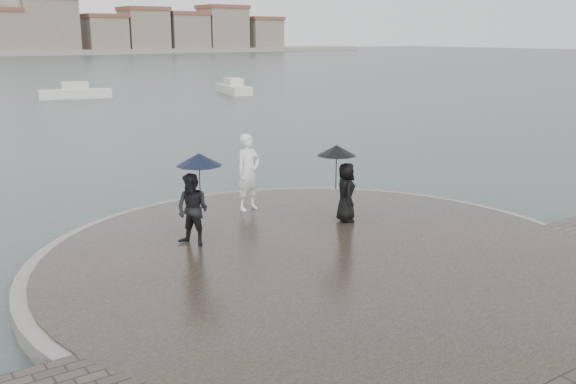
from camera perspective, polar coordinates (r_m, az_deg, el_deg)
ground at (r=11.70m, az=13.82°, el=-11.59°), size 400.00×400.00×0.00m
kerb_ring at (r=13.99m, az=3.06°, el=-6.19°), size 12.50×12.50×0.32m
quay_tip at (r=13.98m, az=3.06°, el=-6.11°), size 11.90×11.90×0.36m
statue at (r=17.06m, az=-3.54°, el=1.77°), size 0.82×0.61×2.05m
visitor_left at (r=14.33m, az=-8.32°, el=-0.35°), size 1.22×1.11×2.04m
visitor_right at (r=15.98m, az=4.90°, el=1.19°), size 1.12×1.02×1.95m
boats at (r=54.56m, az=-11.51°, el=8.77°), size 16.64×7.80×1.50m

